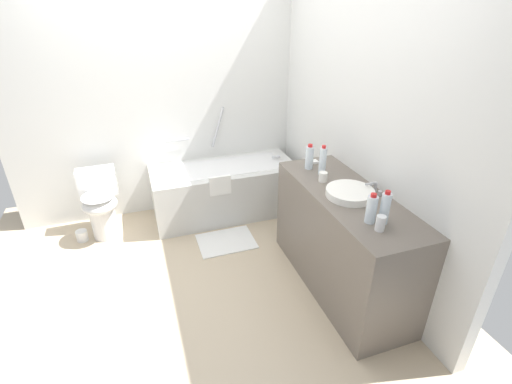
% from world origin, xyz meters
% --- Properties ---
extents(ground_plane, '(3.78, 3.78, 0.00)m').
position_xyz_m(ground_plane, '(0.00, 0.00, 0.00)').
color(ground_plane, '#C1AD8E').
extents(wall_back_tiled, '(3.18, 0.10, 2.58)m').
position_xyz_m(wall_back_tiled, '(0.00, 1.36, 1.29)').
color(wall_back_tiled, silver).
rests_on(wall_back_tiled, ground_plane).
extents(wall_right_mirror, '(0.10, 3.02, 2.58)m').
position_xyz_m(wall_right_mirror, '(1.44, 0.00, 1.29)').
color(wall_right_mirror, silver).
rests_on(wall_right_mirror, ground_plane).
extents(bathtub, '(1.56, 0.67, 1.13)m').
position_xyz_m(bathtub, '(0.52, 0.98, 0.30)').
color(bathtub, silver).
rests_on(bathtub, ground_plane).
extents(toilet, '(0.37, 0.48, 0.69)m').
position_xyz_m(toilet, '(-0.76, 0.95, 0.36)').
color(toilet, white).
rests_on(toilet, ground_plane).
extents(vanity_counter, '(0.53, 1.46, 0.87)m').
position_xyz_m(vanity_counter, '(1.12, -0.49, 0.43)').
color(vanity_counter, '#6B6056').
rests_on(vanity_counter, ground_plane).
extents(sink_basin, '(0.36, 0.36, 0.05)m').
position_xyz_m(sink_basin, '(1.11, -0.53, 0.90)').
color(sink_basin, white).
rests_on(sink_basin, vanity_counter).
extents(sink_faucet, '(0.11, 0.15, 0.09)m').
position_xyz_m(sink_faucet, '(1.32, -0.53, 0.91)').
color(sink_faucet, '#AEAEB3').
rests_on(sink_faucet, vanity_counter).
extents(water_bottle_0, '(0.06, 0.06, 0.24)m').
position_xyz_m(water_bottle_0, '(1.12, -0.92, 0.98)').
color(water_bottle_0, silver).
rests_on(water_bottle_0, vanity_counter).
extents(water_bottle_1, '(0.06, 0.06, 0.25)m').
position_xyz_m(water_bottle_1, '(1.10, -0.11, 0.99)').
color(water_bottle_1, silver).
rests_on(water_bottle_1, vanity_counter).
extents(water_bottle_2, '(0.07, 0.07, 0.22)m').
position_xyz_m(water_bottle_2, '(1.05, 0.03, 0.97)').
color(water_bottle_2, silver).
rests_on(water_bottle_2, vanity_counter).
extents(water_bottle_3, '(0.07, 0.07, 0.21)m').
position_xyz_m(water_bottle_3, '(1.04, -0.88, 0.97)').
color(water_bottle_3, silver).
rests_on(water_bottle_3, vanity_counter).
extents(drinking_glass_0, '(0.06, 0.06, 0.10)m').
position_xyz_m(drinking_glass_0, '(1.05, -0.98, 0.92)').
color(drinking_glass_0, white).
rests_on(drinking_glass_0, vanity_counter).
extents(drinking_glass_1, '(0.07, 0.07, 0.08)m').
position_xyz_m(drinking_glass_1, '(1.04, -0.23, 0.91)').
color(drinking_glass_1, white).
rests_on(drinking_glass_1, vanity_counter).
extents(soap_dish, '(0.09, 0.06, 0.02)m').
position_xyz_m(soap_dish, '(1.14, 0.13, 0.88)').
color(soap_dish, white).
rests_on(soap_dish, vanity_counter).
extents(bath_mat, '(0.56, 0.42, 0.01)m').
position_xyz_m(bath_mat, '(0.38, 0.40, 0.01)').
color(bath_mat, white).
rests_on(bath_mat, ground_plane).
extents(toilet_paper_roll, '(0.11, 0.11, 0.11)m').
position_xyz_m(toilet_paper_roll, '(-0.99, 0.90, 0.06)').
color(toilet_paper_roll, white).
rests_on(toilet_paper_roll, ground_plane).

